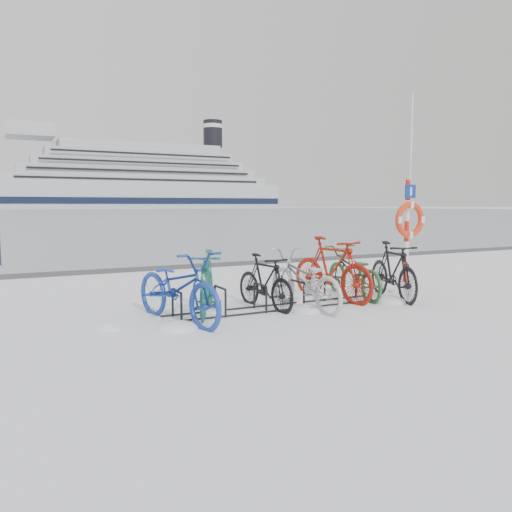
% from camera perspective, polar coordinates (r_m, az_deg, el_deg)
% --- Properties ---
extents(ground, '(900.00, 900.00, 0.00)m').
position_cam_1_polar(ground, '(8.54, 2.64, -6.00)').
color(ground, white).
rests_on(ground, ground).
extents(ice_sheet, '(400.00, 298.00, 0.02)m').
position_cam_1_polar(ice_sheet, '(162.36, -25.15, 4.66)').
color(ice_sheet, '#A3AFB8').
rests_on(ice_sheet, ground).
extents(quay_edge, '(400.00, 0.25, 0.10)m').
position_cam_1_polar(quay_edge, '(13.92, -9.27, -1.27)').
color(quay_edge, '#3F3F42').
rests_on(quay_edge, ground).
extents(bike_rack, '(4.00, 0.48, 0.46)m').
position_cam_1_polar(bike_rack, '(8.51, 2.65, -4.81)').
color(bike_rack, black).
rests_on(bike_rack, ground).
extents(lifebuoy_station, '(0.81, 0.23, 4.22)m').
position_cam_1_polar(lifebuoy_station, '(11.77, 17.10, 3.95)').
color(lifebuoy_station, red).
rests_on(lifebuoy_station, ground).
extents(cruise_ferry, '(132.45, 24.99, 43.52)m').
position_cam_1_polar(cruise_ferry, '(242.21, -13.11, 8.06)').
color(cruise_ferry, silver).
rests_on(cruise_ferry, ground).
extents(bike_0, '(1.29, 2.26, 1.12)m').
position_cam_1_polar(bike_0, '(7.60, -8.93, -3.24)').
color(bike_0, '#1A399B').
rests_on(bike_0, ground).
extents(bike_1, '(1.24, 1.80, 1.06)m').
position_cam_1_polar(bike_1, '(8.07, -5.64, -2.89)').
color(bike_1, '#196454').
rests_on(bike_1, ground).
extents(bike_2, '(0.66, 1.65, 0.96)m').
position_cam_1_polar(bike_2, '(8.50, 1.00, -2.76)').
color(bike_2, black).
rests_on(bike_2, ground).
extents(bike_3, '(0.82, 2.03, 1.05)m').
position_cam_1_polar(bike_3, '(8.50, 5.46, -2.51)').
color(bike_3, '#B4B7BC').
rests_on(bike_3, ground).
extents(bike_4, '(0.91, 2.08, 1.21)m').
position_cam_1_polar(bike_4, '(9.33, 8.65, -1.29)').
color(bike_4, '#9C190C').
rests_on(bike_4, ground).
extents(bike_5, '(0.88, 1.97, 1.00)m').
position_cam_1_polar(bike_5, '(9.70, 11.00, -1.68)').
color(bike_5, '#285C30').
rests_on(bike_5, ground).
extents(bike_6, '(0.97, 1.91, 1.11)m').
position_cam_1_polar(bike_6, '(9.72, 15.40, -1.46)').
color(bike_6, black).
rests_on(bike_6, ground).
extents(snow_drifts, '(6.26, 1.89, 0.22)m').
position_cam_1_polar(snow_drifts, '(8.62, 4.65, -5.91)').
color(snow_drifts, white).
rests_on(snow_drifts, ground).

